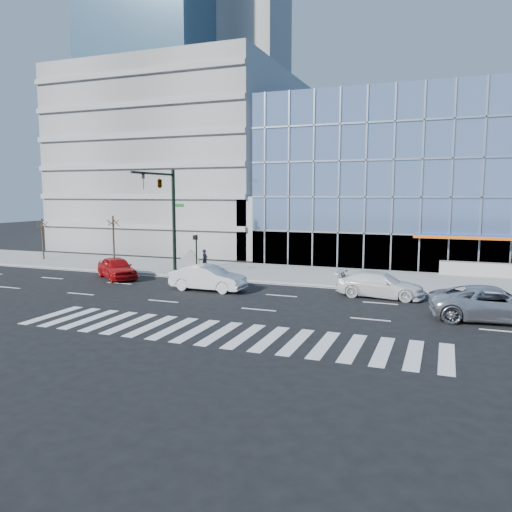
# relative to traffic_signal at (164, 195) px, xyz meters

# --- Properties ---
(ground) EXTENTS (160.00, 160.00, 0.00)m
(ground) POSITION_rel_traffic_signal_xyz_m (11.00, -4.57, -6.16)
(ground) COLOR black
(ground) RESTS_ON ground
(sidewalk) EXTENTS (120.00, 8.00, 0.15)m
(sidewalk) POSITION_rel_traffic_signal_xyz_m (11.00, 3.43, -6.09)
(sidewalk) COLOR gray
(sidewalk) RESTS_ON ground
(theatre_building) EXTENTS (42.00, 26.00, 15.00)m
(theatre_building) POSITION_rel_traffic_signal_xyz_m (25.00, 21.43, 1.34)
(theatre_building) COLOR #7999CB
(theatre_building) RESTS_ON ground
(parking_garage) EXTENTS (24.00, 24.00, 20.00)m
(parking_garage) POSITION_rel_traffic_signal_xyz_m (-9.00, 21.43, 3.84)
(parking_garage) COLOR gray
(parking_garage) RESTS_ON ground
(ramp_block) EXTENTS (6.00, 8.00, 6.00)m
(ramp_block) POSITION_rel_traffic_signal_xyz_m (5.00, 13.43, -3.16)
(ramp_block) COLOR gray
(ramp_block) RESTS_ON ground
(tower_far_west) EXTENTS (16.00, 16.00, 76.00)m
(tower_far_west) POSITION_rel_traffic_signal_xyz_m (-31.00, 53.43, 31.84)
(tower_far_west) COLOR slate
(tower_far_west) RESTS_ON ground
(tower_far_mid) EXTENTS (13.00, 13.00, 60.00)m
(tower_far_mid) POSITION_rel_traffic_signal_xyz_m (-47.00, 59.43, 23.84)
(tower_far_mid) COLOR slate
(tower_far_mid) RESTS_ON ground
(tower_backdrop) EXTENTS (14.00, 14.00, 48.00)m
(tower_backdrop) POSITION_rel_traffic_signal_xyz_m (-19.00, 65.43, 17.84)
(tower_backdrop) COLOR gray
(tower_backdrop) RESTS_ON ground
(traffic_signal) EXTENTS (1.14, 5.74, 8.00)m
(traffic_signal) POSITION_rel_traffic_signal_xyz_m (0.00, 0.00, 0.00)
(traffic_signal) COLOR black
(traffic_signal) RESTS_ON sidewalk
(ped_signal_post) EXTENTS (0.30, 0.33, 3.00)m
(ped_signal_post) POSITION_rel_traffic_signal_xyz_m (2.50, 0.37, -4.02)
(ped_signal_post) COLOR black
(ped_signal_post) RESTS_ON sidewalk
(street_tree_near) EXTENTS (1.10, 1.10, 4.23)m
(street_tree_near) POSITION_rel_traffic_signal_xyz_m (-7.00, 2.93, -2.39)
(street_tree_near) COLOR #332319
(street_tree_near) RESTS_ON sidewalk
(street_tree_far) EXTENTS (1.10, 1.10, 3.87)m
(street_tree_far) POSITION_rel_traffic_signal_xyz_m (-15.00, 2.93, -2.72)
(street_tree_far) COLOR #332319
(street_tree_far) RESTS_ON sidewalk
(silver_suv) EXTENTS (6.46, 3.58, 1.71)m
(silver_suv) POSITION_rel_traffic_signal_xyz_m (22.76, -6.66, -5.31)
(silver_suv) COLOR silver
(silver_suv) RESTS_ON ground
(white_suv) EXTENTS (5.42, 2.53, 1.53)m
(white_suv) POSITION_rel_traffic_signal_xyz_m (16.76, -2.85, -5.40)
(white_suv) COLOR white
(white_suv) RESTS_ON ground
(white_sedan) EXTENTS (5.03, 1.84, 1.65)m
(white_sedan) POSITION_rel_traffic_signal_xyz_m (6.00, -4.65, -5.34)
(white_sedan) COLOR silver
(white_sedan) RESTS_ON ground
(red_sedan) EXTENTS (4.94, 4.34, 1.61)m
(red_sedan) POSITION_rel_traffic_signal_xyz_m (-2.36, -2.99, -5.36)
(red_sedan) COLOR #AC0D0F
(red_sedan) RESTS_ON ground
(pedestrian) EXTENTS (0.47, 0.66, 1.69)m
(pedestrian) POSITION_rel_traffic_signal_xyz_m (2.37, 2.10, -5.17)
(pedestrian) COLOR black
(pedestrian) RESTS_ON sidewalk
(tilted_panel) EXTENTS (1.83, 0.15, 1.83)m
(tilted_panel) POSITION_rel_traffic_signal_xyz_m (1.74, 0.80, -5.10)
(tilted_panel) COLOR gray
(tilted_panel) RESTS_ON sidewalk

